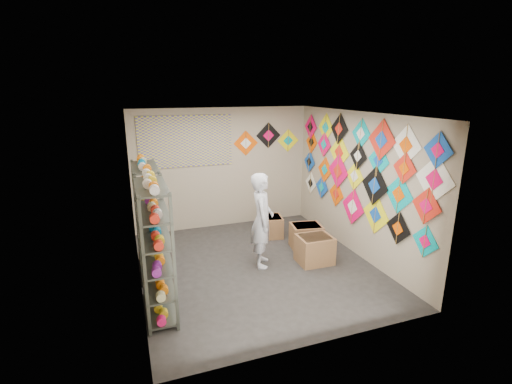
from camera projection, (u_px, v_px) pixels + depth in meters
name	position (u px, v px, depth m)	size (l,w,h in m)	color
ground	(256.00, 266.00, 6.70)	(4.50, 4.50, 0.00)	#2A2725
room_walls	(256.00, 177.00, 6.25)	(4.50, 4.50, 4.50)	tan
shelf_rack_front	(156.00, 250.00, 5.09)	(0.40, 1.10, 1.90)	#4C5147
shelf_rack_back	(149.00, 220.00, 6.27)	(0.40, 1.10, 1.90)	#4C5147
string_spools	(151.00, 228.00, 5.65)	(0.12, 2.36, 0.12)	#F71565
kite_wall_display	(359.00, 170.00, 6.82)	(0.05, 4.31, 2.08)	#00A9AF
back_wall_kites	(267.00, 140.00, 8.54)	(1.61, 0.02, 0.74)	#FD5300
poster	(186.00, 141.00, 7.92)	(2.00, 0.01, 1.10)	#4F4495
shopkeeper	(262.00, 220.00, 6.54)	(0.59, 0.72, 1.71)	silver
carton_a	(315.00, 249.00, 6.77)	(0.61, 0.51, 0.51)	olive
carton_b	(306.00, 236.00, 7.40)	(0.59, 0.48, 0.48)	olive
carton_c	(271.00, 226.00, 8.00)	(0.46, 0.51, 0.44)	olive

